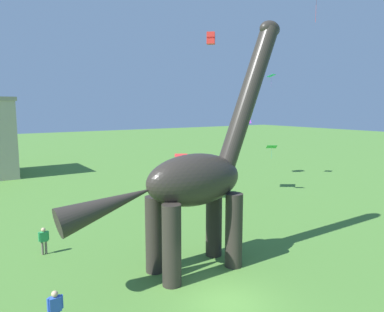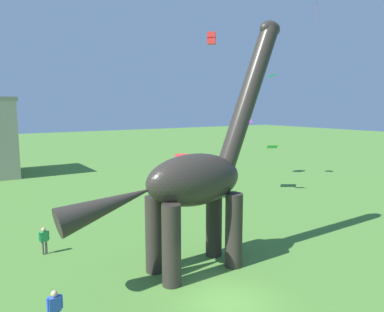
# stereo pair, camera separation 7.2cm
# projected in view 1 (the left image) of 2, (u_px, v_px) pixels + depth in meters

# --- Properties ---
(ground_plane) EXTENTS (240.00, 240.00, 0.00)m
(ground_plane) POSITION_uv_depth(u_px,v_px,m) (227.00, 302.00, 16.88)
(ground_plane) COLOR #4C7F33
(dinosaur_sculpture) EXTENTS (13.42, 2.84, 14.03)m
(dinosaur_sculpture) POSITION_uv_depth(u_px,v_px,m) (194.00, 180.00, 19.66)
(dinosaur_sculpture) COLOR #2D2823
(dinosaur_sculpture) RESTS_ON ground_plane
(person_near_flyer) EXTENTS (0.63, 0.28, 1.69)m
(person_near_flyer) POSITION_uv_depth(u_px,v_px,m) (44.00, 238.00, 22.20)
(person_near_flyer) COLOR #6B6056
(person_near_flyer) RESTS_ON ground_plane
(person_photographer) EXTENTS (0.64, 0.28, 1.70)m
(person_photographer) POSITION_uv_depth(u_px,v_px,m) (55.00, 307.00, 14.62)
(person_photographer) COLOR #2D3347
(person_photographer) RESTS_ON ground_plane
(festival_canopy_tent) EXTENTS (3.15, 3.15, 3.00)m
(festival_canopy_tent) POSITION_uv_depth(u_px,v_px,m) (204.00, 172.00, 36.40)
(festival_canopy_tent) COLOR #B2B2B7
(festival_canopy_tent) RESTS_ON ground_plane
(kite_high_right) EXTENTS (1.39, 1.22, 1.48)m
(kite_high_right) POSITION_uv_depth(u_px,v_px,m) (271.00, 76.00, 42.82)
(kite_high_right) COLOR #19B2B7
(kite_mid_right) EXTENTS (1.54, 1.44, 0.20)m
(kite_mid_right) POSITION_uv_depth(u_px,v_px,m) (181.00, 155.00, 35.08)
(kite_mid_right) COLOR red
(kite_high_left) EXTENTS (1.27, 1.18, 1.40)m
(kite_high_left) POSITION_uv_depth(u_px,v_px,m) (272.00, 147.00, 37.52)
(kite_high_left) COLOR green
(kite_far_left) EXTENTS (1.25, 1.25, 1.27)m
(kite_far_left) POSITION_uv_depth(u_px,v_px,m) (211.00, 38.00, 40.36)
(kite_far_left) COLOR red
(kite_drifting) EXTENTS (2.16, 2.00, 0.59)m
(kite_drifting) POSITION_uv_depth(u_px,v_px,m) (242.00, 120.00, 36.77)
(kite_drifting) COLOR purple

